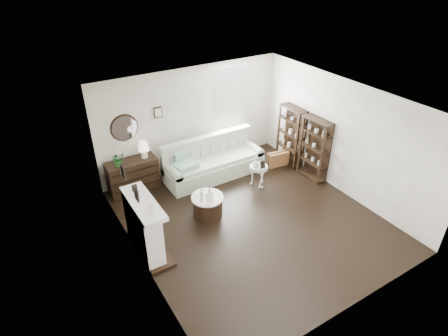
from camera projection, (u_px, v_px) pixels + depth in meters
room at (217, 105)px, 9.70m from camera, size 5.50×5.50×5.50m
fireplace at (144, 229)px, 7.12m from camera, size 0.50×1.40×1.84m
shelf_unit_far at (291, 136)px, 9.98m from camera, size 0.30×0.80×1.60m
shelf_unit_near at (314, 149)px, 9.32m from camera, size 0.30×0.80×1.60m
sofa at (213, 163)px, 9.66m from camera, size 2.58×0.89×1.00m
quilt at (185, 165)px, 9.06m from camera, size 0.62×0.54×0.14m
suitcase at (278, 159)px, 10.12m from camera, size 0.61×0.27×0.39m
dresser at (133, 175)px, 9.02m from camera, size 1.20×0.51×0.80m
table_lamp at (144, 150)px, 8.86m from camera, size 0.31×0.31×0.42m
potted_plant at (118, 159)px, 8.56m from camera, size 0.34×0.30×0.33m
drum_table at (208, 206)px, 8.23m from camera, size 0.71×0.71×0.49m
pedestal_table at (259, 168)px, 9.14m from camera, size 0.45×0.45×0.55m
eiffel_drum at (209, 191)px, 8.12m from camera, size 0.12×0.12×0.20m
bottle_drum at (202, 195)px, 7.88m from camera, size 0.07×0.07×0.31m
card_frame_drum at (209, 197)px, 7.89m from camera, size 0.17×0.09×0.22m
eiffel_ped at (261, 162)px, 9.13m from camera, size 0.12×0.12×0.16m
flask_ped at (256, 162)px, 9.02m from camera, size 0.15×0.15×0.28m
card_frame_ped at (263, 165)px, 8.99m from camera, size 0.14×0.05×0.19m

